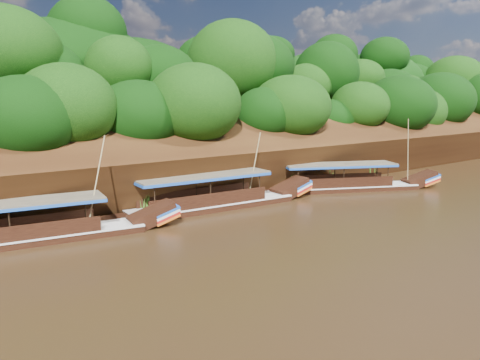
% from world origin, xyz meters
% --- Properties ---
extents(ground, '(160.00, 160.00, 0.00)m').
position_xyz_m(ground, '(0.00, 0.00, 0.00)').
color(ground, black).
rests_on(ground, ground).
extents(riverbank, '(120.00, 30.06, 19.40)m').
position_xyz_m(riverbank, '(-0.01, 22.73, 1.89)').
color(riverbank, black).
rests_on(riverbank, ground).
extents(boat_0, '(13.79, 7.86, 6.48)m').
position_xyz_m(boat_0, '(12.30, 6.32, 0.53)').
color(boat_0, black).
rests_on(boat_0, ground).
extents(boat_1, '(14.84, 3.30, 5.84)m').
position_xyz_m(boat_1, '(-0.38, 7.93, 0.58)').
color(boat_1, black).
rests_on(boat_1, ground).
extents(boat_2, '(15.07, 4.19, 6.15)m').
position_xyz_m(boat_2, '(-12.87, 7.46, 0.53)').
color(boat_2, black).
rests_on(boat_2, ground).
extents(reeds, '(48.96, 2.63, 2.13)m').
position_xyz_m(reeds, '(-2.93, 9.58, 0.87)').
color(reeds, '#3A6F1B').
rests_on(reeds, ground).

